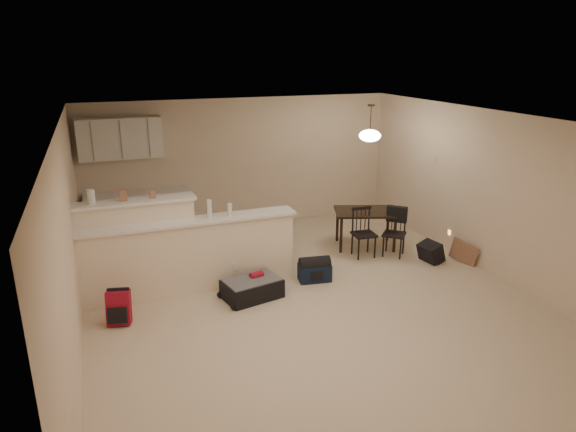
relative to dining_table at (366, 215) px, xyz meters
name	(u,v)px	position (x,y,z in m)	size (l,w,h in m)	color
room	(314,216)	(-1.70, -1.61, 0.66)	(7.00, 7.02, 2.50)	beige
breakfast_bar	(172,253)	(-3.46, -0.63, 0.02)	(3.08, 0.58, 1.39)	#F6E4C7
upper_cabinets	(120,138)	(-3.90, 1.71, 1.31)	(1.40, 0.34, 0.70)	white
kitchen_counter	(140,219)	(-3.70, 1.58, -0.14)	(1.80, 0.60, 0.90)	white
thermostat	(434,159)	(1.28, -0.06, 0.91)	(0.02, 0.12, 0.12)	beige
jar	(91,197)	(-4.43, -0.49, 0.90)	(0.10, 0.10, 0.20)	silver
cereal_box	(123,195)	(-4.03, -0.49, 0.88)	(0.10, 0.07, 0.16)	#98694E
small_box	(153,194)	(-3.64, -0.49, 0.86)	(0.08, 0.06, 0.12)	#98694E
bottle_a	(209,209)	(-2.91, -0.71, 0.63)	(0.07, 0.07, 0.26)	silver
bottle_b	(230,209)	(-2.61, -0.71, 0.59)	(0.06, 0.06, 0.18)	silver
dining_table	(366,215)	(0.00, 0.00, 0.00)	(1.24, 1.02, 0.67)	black
pendant_lamp	(370,135)	(0.00, 0.00, 1.40)	(0.36, 0.36, 0.62)	brown
dining_chair_near	(364,233)	(-0.25, -0.40, -0.17)	(0.37, 0.35, 0.84)	black
dining_chair_far	(394,233)	(0.25, -0.55, -0.18)	(0.36, 0.34, 0.81)	black
suitcase	(252,289)	(-2.45, -1.20, -0.45)	(0.78, 0.51, 0.26)	black
red_backpack	(119,308)	(-4.25, -1.29, -0.37)	(0.29, 0.18, 0.44)	maroon
navy_duffel	(315,272)	(-1.40, -1.00, -0.45)	(0.48, 0.26, 0.26)	#101B32
black_daypack	(431,253)	(0.68, -1.00, -0.43)	(0.36, 0.26, 0.32)	black
cardboard_sheet	(464,253)	(1.15, -1.24, -0.41)	(0.47, 0.02, 0.36)	#98694E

